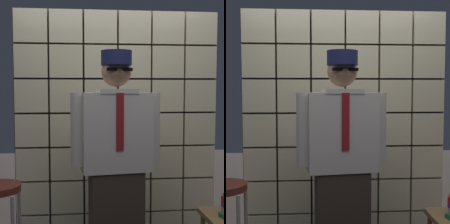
% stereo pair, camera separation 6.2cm
% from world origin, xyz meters
% --- Properties ---
extents(glass_block_wall, '(1.94, 0.10, 2.26)m').
position_xyz_m(glass_block_wall, '(-0.00, 1.15, 1.11)').
color(glass_block_wall, beige).
rests_on(glass_block_wall, ground).
extents(standing_person, '(0.71, 0.33, 1.78)m').
position_xyz_m(standing_person, '(-0.08, 0.53, 0.93)').
color(standing_person, '#382D23').
rests_on(standing_person, ground).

